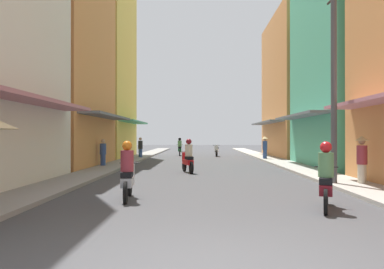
# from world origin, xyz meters

# --- Properties ---
(ground_plane) EXTENTS (102.26, 102.26, 0.00)m
(ground_plane) POSITION_xyz_m (0.00, 19.24, 0.00)
(ground_plane) COLOR #424244
(sidewalk_left) EXTENTS (1.62, 54.48, 0.12)m
(sidewalk_left) POSITION_xyz_m (-4.92, 19.24, 0.06)
(sidewalk_left) COLOR gray
(sidewalk_left) RESTS_ON ground
(sidewalk_right) EXTENTS (1.62, 54.48, 0.12)m
(sidewalk_right) POSITION_xyz_m (4.92, 19.24, 0.06)
(sidewalk_right) COLOR #ADA89E
(sidewalk_right) RESTS_ON ground
(building_left_mid) EXTENTS (7.05, 8.38, 13.26)m
(building_left_mid) POSITION_xyz_m (-8.73, 16.25, 6.62)
(building_left_mid) COLOR #D88C4C
(building_left_mid) RESTS_ON ground
(building_left_far) EXTENTS (7.05, 8.13, 14.86)m
(building_left_far) POSITION_xyz_m (-8.73, 24.96, 7.42)
(building_left_far) COLOR #EFD159
(building_left_far) RESTS_ON ground
(building_right_mid) EXTENTS (7.05, 8.62, 13.34)m
(building_right_mid) POSITION_xyz_m (8.73, 16.12, 6.66)
(building_right_mid) COLOR #4CB28C
(building_right_mid) RESTS_ON ground
(building_right_far) EXTENTS (7.05, 10.51, 11.41)m
(building_right_far) POSITION_xyz_m (8.73, 26.62, 5.70)
(building_right_far) COLOR #D88C4C
(building_right_far) RESTS_ON ground
(motorbike_silver) EXTENTS (0.55, 1.81, 1.58)m
(motorbike_silver) POSITION_xyz_m (-2.09, 5.37, 0.70)
(motorbike_silver) COLOR black
(motorbike_silver) RESTS_ON ground
(motorbike_maroon) EXTENTS (0.76, 1.74, 1.58)m
(motorbike_maroon) POSITION_xyz_m (2.73, 4.08, 0.70)
(motorbike_maroon) COLOR black
(motorbike_maroon) RESTS_ON ground
(motorbike_green) EXTENTS (0.55, 1.81, 1.58)m
(motorbike_green) POSITION_xyz_m (-1.92, 28.81, 0.70)
(motorbike_green) COLOR black
(motorbike_green) RESTS_ON ground
(motorbike_red) EXTENTS (0.71, 1.76, 1.58)m
(motorbike_red) POSITION_xyz_m (-0.72, 13.04, 0.70)
(motorbike_red) COLOR black
(motorbike_red) RESTS_ON ground
(motorbike_white) EXTENTS (0.55, 1.81, 0.96)m
(motorbike_white) POSITION_xyz_m (1.25, 27.52, 0.50)
(motorbike_white) COLOR black
(motorbike_white) RESTS_ON ground
(pedestrian_far) EXTENTS (0.34, 0.34, 1.61)m
(pedestrian_far) POSITION_xyz_m (-4.62, 24.02, 0.80)
(pedestrian_far) COLOR #334C8C
(pedestrian_far) RESTS_ON ground
(pedestrian_crossing) EXTENTS (0.44, 0.44, 1.71)m
(pedestrian_crossing) POSITION_xyz_m (5.27, 8.20, 0.96)
(pedestrian_crossing) COLOR beige
(pedestrian_crossing) RESTS_ON ground
(pedestrian_foreground) EXTENTS (0.34, 0.34, 1.55)m
(pedestrian_foreground) POSITION_xyz_m (-5.41, 15.91, 0.77)
(pedestrian_foreground) COLOR #334C8C
(pedestrian_foreground) RESTS_ON ground
(pedestrian_midway) EXTENTS (0.44, 0.44, 1.69)m
(pedestrian_midway) POSITION_xyz_m (4.44, 22.47, 0.95)
(pedestrian_midway) COLOR #334C8C
(pedestrian_midway) RESTS_ON ground
(utility_pole) EXTENTS (0.20, 1.20, 6.99)m
(utility_pole) POSITION_xyz_m (4.36, 8.27, 3.57)
(utility_pole) COLOR #4C4C4F
(utility_pole) RESTS_ON ground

